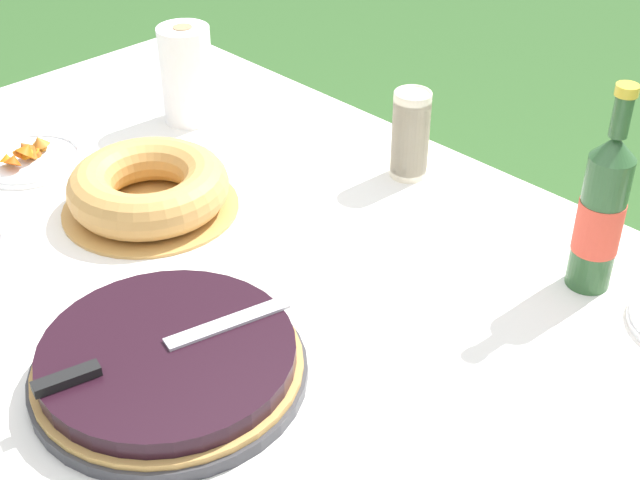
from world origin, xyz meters
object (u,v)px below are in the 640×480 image
object	(u,v)px
serving_knife	(146,351)
cider_bottle_green	(601,213)
berry_tart	(168,363)
snack_plate_right	(29,157)
paper_towel_roll	(187,75)
bundt_cake	(149,188)
cup_stack	(409,134)

from	to	relation	value
serving_knife	cider_bottle_green	world-z (taller)	cider_bottle_green
berry_tart	cider_bottle_green	world-z (taller)	cider_bottle_green
serving_knife	snack_plate_right	bearing A→B (deg)	87.64
serving_knife	cider_bottle_green	distance (m)	0.72
serving_knife	paper_towel_roll	world-z (taller)	paper_towel_roll
serving_knife	snack_plate_right	xyz separation A→B (m)	(-0.69, 0.20, -0.05)
serving_knife	cider_bottle_green	size ratio (longest dim) A/B	1.06
bundt_cake	cider_bottle_green	size ratio (longest dim) A/B	0.92
cup_stack	paper_towel_roll	world-z (taller)	paper_towel_roll
berry_tart	bundt_cake	xyz separation A→B (m)	(-0.39, 0.24, 0.02)
berry_tart	paper_towel_roll	distance (m)	0.82
berry_tart	paper_towel_roll	bearing A→B (deg)	140.41
serving_knife	paper_towel_roll	bearing A→B (deg)	62.36
berry_tart	snack_plate_right	world-z (taller)	snack_plate_right
bundt_cake	paper_towel_roll	size ratio (longest dim) A/B	1.54
cup_stack	paper_towel_roll	bearing A→B (deg)	-162.31
serving_knife	cup_stack	bearing A→B (deg)	24.71
cup_stack	bundt_cake	bearing A→B (deg)	-119.50
paper_towel_roll	snack_plate_right	bearing A→B (deg)	-101.15
cider_bottle_green	berry_tart	bearing A→B (deg)	-115.40
serving_knife	paper_towel_roll	xyz separation A→B (m)	(-0.62, 0.55, 0.04)
berry_tart	cider_bottle_green	xyz separation A→B (m)	(0.29, 0.62, 0.11)
cup_stack	paper_towel_roll	size ratio (longest dim) A/B	0.84
serving_knife	bundt_cake	world-z (taller)	bundt_cake
berry_tart	cup_stack	world-z (taller)	cup_stack
cup_stack	snack_plate_right	size ratio (longest dim) A/B	0.84
serving_knife	paper_towel_roll	size ratio (longest dim) A/B	1.77
bundt_cake	paper_towel_roll	bearing A→B (deg)	131.18
paper_towel_roll	cider_bottle_green	bearing A→B (deg)	5.99
serving_knife	snack_plate_right	distance (m)	0.72
berry_tart	cup_stack	distance (m)	0.69
serving_knife	cup_stack	distance (m)	0.72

